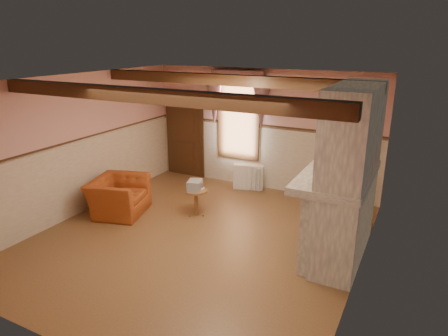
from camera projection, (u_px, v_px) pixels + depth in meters
The scene contains 26 objects.
floor at pixel (198, 238), 7.19m from camera, with size 5.50×6.00×0.01m, color brown.
ceiling at pixel (194, 80), 6.33m from camera, with size 5.50×6.00×0.01m, color silver.
wall_back at pixel (262, 130), 9.30m from camera, with size 5.50×0.02×2.80m, color #D59793.
wall_front at pixel (50, 240), 4.22m from camera, with size 5.50×0.02×2.80m, color #D59793.
wall_left at pixel (78, 145), 7.95m from camera, with size 0.02×6.00×2.80m, color #D59793.
wall_right at pixel (365, 191), 5.57m from camera, with size 0.02×6.00×2.80m, color #D59793.
wainscot at pixel (197, 200), 6.96m from camera, with size 5.50×6.00×1.50m, color beige, non-canonical shape.
chair_rail at pixel (196, 159), 6.73m from camera, with size 5.50×6.00×0.08m, color black, non-canonical shape.
firebox at pixel (318, 225), 6.69m from camera, with size 0.20×0.95×0.90m, color black.
armchair at pixel (119, 196), 8.14m from camera, with size 1.14×0.99×0.74m, color #994219.
side_table at pixel (196, 202), 8.06m from camera, with size 0.47×0.47×0.55m, color brown.
book_stack at pixel (195, 185), 7.94m from camera, with size 0.26×0.32×0.20m, color #B7AD8C.
radiator at pixel (248, 177), 9.47m from camera, with size 0.70×0.18×0.60m, color white.
bowl at pixel (340, 168), 6.38m from camera, with size 0.32×0.32×0.08m, color brown.
mantel_clock at pixel (348, 154), 6.91m from camera, with size 0.14×0.24×0.20m, color black.
oil_lamp at pixel (344, 158), 6.57m from camera, with size 0.11×0.11×0.28m, color gold.
candle_red at pixel (333, 175), 5.93m from camera, with size 0.06×0.06×0.16m, color #A6141C.
jar_yellow at pixel (334, 174), 6.04m from camera, with size 0.06×0.06×0.12m, color gold.
fireplace at pixel (349, 175), 6.21m from camera, with size 0.85×2.00×2.80m, color gray.
mantel at pixel (337, 176), 6.30m from camera, with size 1.05×2.05×0.12m, color gray.
overmantel_mirror at pixel (329, 137), 6.20m from camera, with size 0.06×1.44×1.04m, color silver.
door at pixel (185, 136), 10.27m from camera, with size 1.10×0.10×2.10m, color black.
window at pixel (239, 117), 9.46m from camera, with size 1.06×0.08×2.02m, color white.
window_drapes at pixel (237, 92), 9.19m from camera, with size 1.30×0.14×1.40m, color gray.
ceiling_beam_front at pixel (148, 96), 5.34m from camera, with size 5.50×0.18×0.20m, color black.
ceiling_beam_back at pixel (228, 80), 7.37m from camera, with size 5.50×0.18×0.20m, color black.
Camera 1 is at (3.37, -5.52, 3.43)m, focal length 32.00 mm.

